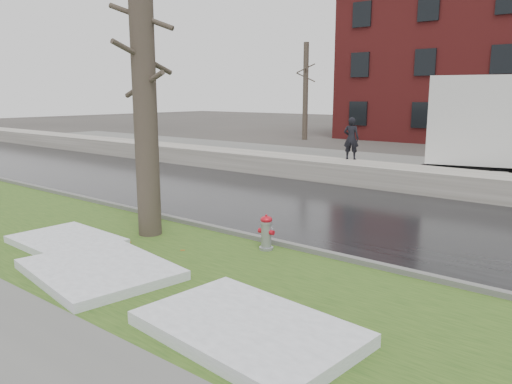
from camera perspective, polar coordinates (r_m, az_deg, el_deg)
The scene contains 14 objects.
ground at distance 10.42m, azimuth -6.30°, elevation -6.23°, with size 120.00×120.00×0.00m, color #47423D.
verge at distance 9.62m, azimuth -11.63°, elevation -7.76°, with size 60.00×4.50×0.04m, color #274717.
road at distance 13.84m, azimuth 7.03°, elevation -1.82°, with size 60.00×7.00×0.03m, color black.
parking_lot at distance 21.42m, azimuth 19.20°, elevation 2.25°, with size 60.00×9.00×0.03m, color slate.
curb at distance 11.10m, azimuth -2.63°, elevation -4.71°, with size 60.00×0.15×0.14m, color slate.
snowbank at distance 17.42m, azimuth 14.42°, elevation 1.80°, with size 60.00×1.60×0.75m, color #BAB4AA.
bg_tree_left at distance 34.70m, azimuth 5.68°, elevation 11.48°, with size 1.40×1.62×6.50m.
bg_tree_center at distance 35.48m, azimuth 17.63°, elevation 11.01°, with size 1.40×1.62×6.50m.
fire_hydrant at distance 9.95m, azimuth 1.20°, elevation -4.47°, with size 0.35×0.31×0.72m.
tree at distance 10.96m, azimuth -12.65°, elevation 11.55°, with size 1.32×1.57×6.33m.
worker at distance 18.52m, azimuth 10.83°, elevation 6.04°, with size 0.56×0.37×1.53m, color black.
snow_patch_near at distance 9.14m, azimuth -17.45°, elevation -8.43°, with size 2.60×2.00×0.16m, color white.
snow_patch_far at distance 11.10m, azimuth -20.86°, elevation -5.23°, with size 2.20×1.60×0.14m, color white.
snow_patch_side at distance 6.66m, azimuth -0.90°, elevation -15.33°, with size 2.80×1.80×0.18m, color white.
Camera 1 is at (7.10, -6.97, 3.10)m, focal length 35.00 mm.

